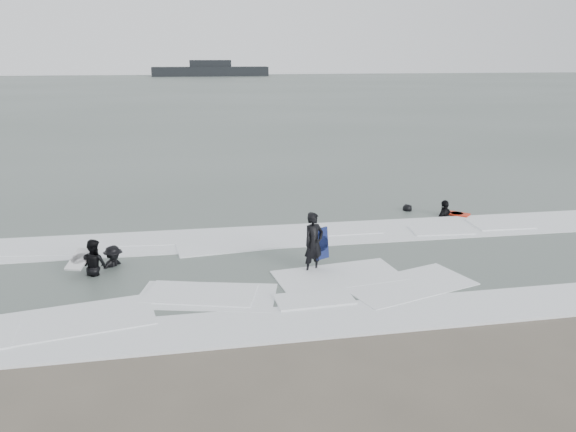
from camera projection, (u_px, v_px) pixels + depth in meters
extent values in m
plane|color=brown|center=(320.00, 311.00, 14.40)|extent=(320.00, 320.00, 0.00)
plane|color=#47544C|center=(211.00, 93.00, 90.13)|extent=(320.00, 320.00, 0.00)
imported|color=black|center=(313.00, 272.00, 16.93)|extent=(0.82, 0.72, 1.90)
imported|color=black|center=(96.00, 275.00, 16.70)|extent=(1.04, 1.00, 1.68)
imported|color=black|center=(114.00, 268.00, 17.24)|extent=(1.15, 1.12, 1.58)
imported|color=black|center=(445.00, 217.00, 22.66)|extent=(1.15, 0.97, 1.84)
imported|color=black|center=(407.00, 212.00, 23.34)|extent=(0.82, 0.64, 1.48)
cube|color=white|center=(325.00, 320.00, 13.83)|extent=(30.03, 2.32, 0.07)
cube|color=white|center=(283.00, 237.00, 20.07)|extent=(30.00, 2.60, 0.09)
cube|color=black|center=(211.00, 71.00, 155.36)|extent=(31.74, 5.67, 2.49)
cube|color=black|center=(210.00, 63.00, 154.75)|extent=(11.34, 3.40, 1.81)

